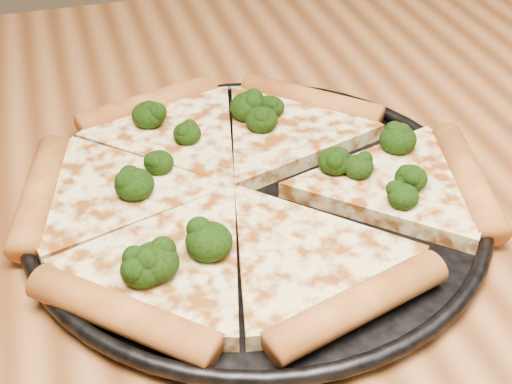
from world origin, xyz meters
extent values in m
cube|color=#95592E|center=(0.00, 0.00, 0.73)|extent=(1.20, 0.90, 0.04)
cylinder|color=black|center=(-0.08, 0.02, 0.75)|extent=(0.34, 0.34, 0.01)
torus|color=black|center=(-0.08, 0.02, 0.76)|extent=(0.35, 0.35, 0.01)
cylinder|color=#C87532|center=(0.01, 0.14, 0.77)|extent=(0.11, 0.11, 0.03)
cylinder|color=#C87532|center=(-0.13, 0.17, 0.77)|extent=(0.13, 0.06, 0.03)
cylinder|color=#C87532|center=(-0.23, 0.07, 0.77)|extent=(0.05, 0.13, 0.03)
cylinder|color=#C87532|center=(-0.19, -0.07, 0.77)|extent=(0.11, 0.11, 0.03)
cylinder|color=#C87532|center=(-0.05, -0.11, 0.77)|extent=(0.13, 0.06, 0.03)
cylinder|color=#C87532|center=(0.08, -0.01, 0.77)|extent=(0.05, 0.13, 0.03)
ellipsoid|color=black|center=(0.03, -0.01, 0.78)|extent=(0.02, 0.02, 0.02)
ellipsoid|color=black|center=(-0.05, 0.10, 0.78)|extent=(0.02, 0.02, 0.02)
ellipsoid|color=black|center=(0.00, 0.02, 0.78)|extent=(0.02, 0.02, 0.02)
ellipsoid|color=black|center=(0.02, -0.02, 0.78)|extent=(0.02, 0.02, 0.02)
ellipsoid|color=black|center=(-0.14, 0.14, 0.78)|extent=(0.03, 0.03, 0.02)
ellipsoid|color=black|center=(-0.16, -0.04, 0.78)|extent=(0.03, 0.03, 0.02)
ellipsoid|color=black|center=(-0.16, 0.04, 0.78)|extent=(0.03, 0.03, 0.02)
ellipsoid|color=black|center=(-0.03, 0.12, 0.78)|extent=(0.02, 0.02, 0.02)
ellipsoid|color=black|center=(0.05, 0.04, 0.78)|extent=(0.03, 0.03, 0.02)
ellipsoid|color=black|center=(-0.01, 0.03, 0.78)|extent=(0.03, 0.03, 0.02)
ellipsoid|color=black|center=(-0.11, 0.10, 0.78)|extent=(0.02, 0.02, 0.02)
ellipsoid|color=black|center=(-0.05, 0.12, 0.78)|extent=(0.03, 0.03, 0.02)
ellipsoid|color=black|center=(-0.17, -0.05, 0.78)|extent=(0.03, 0.03, 0.02)
ellipsoid|color=black|center=(-0.05, 0.10, 0.78)|extent=(0.03, 0.03, 0.02)
ellipsoid|color=black|center=(-0.13, -0.03, 0.78)|extent=(0.03, 0.03, 0.02)
ellipsoid|color=black|center=(-0.14, 0.07, 0.78)|extent=(0.02, 0.02, 0.02)
camera|label=1|loc=(-0.20, -0.39, 1.09)|focal=50.80mm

